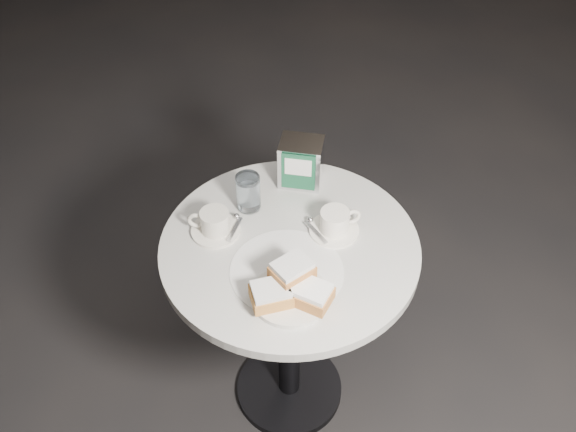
# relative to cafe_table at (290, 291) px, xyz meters

# --- Properties ---
(ground) EXTENTS (7.00, 7.00, 0.00)m
(ground) POSITION_rel_cafe_table_xyz_m (0.00, 0.00, -0.55)
(ground) COLOR black
(ground) RESTS_ON ground
(cafe_table) EXTENTS (0.70, 0.70, 0.74)m
(cafe_table) POSITION_rel_cafe_table_xyz_m (0.00, 0.00, 0.00)
(cafe_table) COLOR black
(cafe_table) RESTS_ON ground
(sugar_spill) EXTENTS (0.33, 0.33, 0.00)m
(sugar_spill) POSITION_rel_cafe_table_xyz_m (-0.03, -0.09, 0.20)
(sugar_spill) COLOR white
(sugar_spill) RESTS_ON cafe_table
(beignet_plate) EXTENTS (0.24, 0.24, 0.09)m
(beignet_plate) POSITION_rel_cafe_table_xyz_m (-0.04, -0.18, 0.23)
(beignet_plate) COLOR silver
(beignet_plate) RESTS_ON cafe_table
(coffee_cup_left) EXTENTS (0.17, 0.17, 0.07)m
(coffee_cup_left) POSITION_rel_cafe_table_xyz_m (-0.19, 0.09, 0.23)
(coffee_cup_left) COLOR silver
(coffee_cup_left) RESTS_ON cafe_table
(coffee_cup_right) EXTENTS (0.15, 0.15, 0.07)m
(coffee_cup_right) POSITION_rel_cafe_table_xyz_m (0.13, 0.02, 0.23)
(coffee_cup_right) COLOR white
(coffee_cup_right) RESTS_ON cafe_table
(water_glass_left) EXTENTS (0.08, 0.08, 0.11)m
(water_glass_left) POSITION_rel_cafe_table_xyz_m (-0.08, 0.17, 0.25)
(water_glass_left) COLOR white
(water_glass_left) RESTS_ON cafe_table
(water_glass_right) EXTENTS (0.10, 0.10, 0.12)m
(water_glass_right) POSITION_rel_cafe_table_xyz_m (0.11, 0.25, 0.26)
(water_glass_right) COLOR white
(water_glass_right) RESTS_ON cafe_table
(napkin_dispenser) EXTENTS (0.15, 0.14, 0.14)m
(napkin_dispenser) POSITION_rel_cafe_table_xyz_m (0.09, 0.24, 0.27)
(napkin_dispenser) COLOR silver
(napkin_dispenser) RESTS_ON cafe_table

